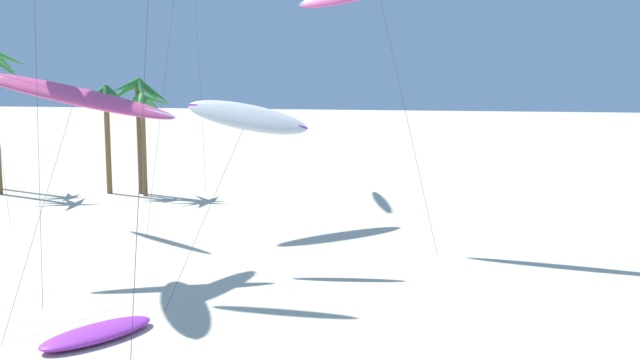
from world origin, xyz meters
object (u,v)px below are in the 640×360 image
flying_kite_8 (75,96)px  grounded_kite_1 (97,333)px  palm_tree_3 (106,107)px  flying_kite_1 (247,117)px  palm_tree_4 (143,110)px  palm_tree_2 (139,101)px

flying_kite_8 → grounded_kite_1: 12.09m
palm_tree_3 → flying_kite_8: bearing=-68.6°
flying_kite_1 → palm_tree_3: bearing=130.5°
flying_kite_1 → palm_tree_4: bearing=125.3°
palm_tree_4 → flying_kite_1: flying_kite_1 is taller
flying_kite_1 → palm_tree_2: bearing=125.3°
grounded_kite_1 → flying_kite_8: bearing=119.2°
palm_tree_2 → grounded_kite_1: (9.83, -27.65, -6.26)m
palm_tree_2 → flying_kite_1: bearing=-54.7°
grounded_kite_1 → palm_tree_4: bearing=109.0°
palm_tree_4 → grounded_kite_1: (9.23, -26.82, -5.67)m
grounded_kite_1 → flying_kite_1: bearing=76.7°
flying_kite_1 → flying_kite_8: size_ratio=0.71×
palm_tree_2 → flying_kite_8: flying_kite_8 is taller
palm_tree_2 → palm_tree_3: 2.37m
palm_tree_4 → flying_kite_1: size_ratio=0.91×
flying_kite_8 → grounded_kite_1: bearing=-60.8°
palm_tree_2 → palm_tree_4: 1.18m
palm_tree_3 → flying_kite_8: 20.59m
palm_tree_2 → flying_kite_1: palm_tree_2 is taller
palm_tree_4 → flying_kite_8: bearing=-76.1°
palm_tree_3 → flying_kite_1: 22.50m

